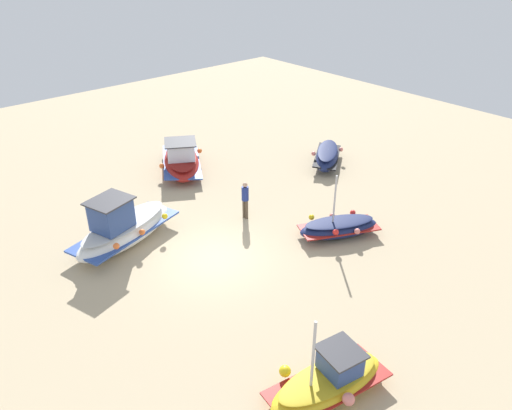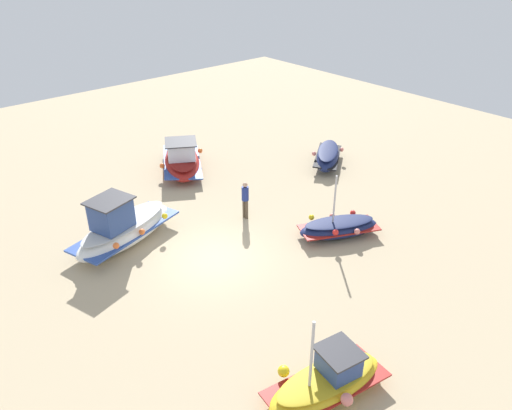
{
  "view_description": "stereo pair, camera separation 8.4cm",
  "coord_description": "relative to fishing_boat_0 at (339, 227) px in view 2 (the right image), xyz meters",
  "views": [
    {
      "loc": [
        -13.39,
        9.47,
        11.46
      ],
      "look_at": [
        0.94,
        -3.06,
        0.9
      ],
      "focal_mm": 34.76,
      "sensor_mm": 36.0,
      "label": 1
    },
    {
      "loc": [
        -13.44,
        9.41,
        11.46
      ],
      "look_at": [
        0.94,
        -3.06,
        0.9
      ],
      "focal_mm": 34.76,
      "sensor_mm": 36.0,
      "label": 2
    }
  ],
  "objects": [
    {
      "name": "fishing_boat_1",
      "position": [
        5.28,
        -5.18,
        0.1
      ],
      "size": [
        3.17,
        3.69,
        1.01
      ],
      "rotation": [
        0.0,
        0.0,
        5.34
      ],
      "color": "navy",
      "rests_on": "ground_plane"
    },
    {
      "name": "ground_plane",
      "position": [
        2.17,
        5.02,
        -0.4
      ],
      "size": [
        51.31,
        51.31,
        0.0
      ],
      "primitive_type": "plane",
      "color": "tan"
    },
    {
      "name": "fishing_boat_4",
      "position": [
        5.49,
        7.19,
        0.33
      ],
      "size": [
        3.14,
        5.24,
        2.28
      ],
      "rotation": [
        0.0,
        0.0,
        1.86
      ],
      "color": "white",
      "rests_on": "ground_plane"
    },
    {
      "name": "fishing_boat_2",
      "position": [
        9.98,
        1.33,
        0.21
      ],
      "size": [
        5.04,
        4.1,
        1.83
      ],
      "rotation": [
        0.0,
        0.0,
        2.6
      ],
      "color": "maroon",
      "rests_on": "ground_plane"
    },
    {
      "name": "fishing_boat_0",
      "position": [
        0.0,
        0.0,
        0.0
      ],
      "size": [
        2.68,
        3.69,
        2.88
      ],
      "rotation": [
        0.0,
        0.0,
        4.26
      ],
      "color": "navy",
      "rests_on": "ground_plane"
    },
    {
      "name": "person_walking",
      "position": [
        3.76,
        2.05,
        0.63
      ],
      "size": [
        0.32,
        0.32,
        1.79
      ],
      "rotation": [
        0.0,
        0.0,
        4.85
      ],
      "color": "brown",
      "rests_on": "ground_plane"
    },
    {
      "name": "fishing_boat_3",
      "position": [
        -5.25,
        6.56,
        0.07
      ],
      "size": [
        2.21,
        3.9,
        2.98
      ],
      "rotation": [
        0.0,
        0.0,
        4.54
      ],
      "color": "gold",
      "rests_on": "ground_plane"
    }
  ]
}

